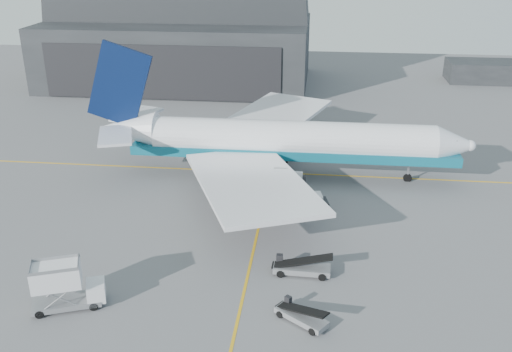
# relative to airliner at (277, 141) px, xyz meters

# --- Properties ---
(ground) EXTENTS (200.00, 200.00, 0.00)m
(ground) POSITION_rel_airliner_xyz_m (-0.75, -19.16, -4.53)
(ground) COLOR #565659
(ground) RESTS_ON ground
(taxi_lines) EXTENTS (80.00, 42.12, 0.02)m
(taxi_lines) POSITION_rel_airliner_xyz_m (-0.75, -6.50, -4.52)
(taxi_lines) COLOR gold
(taxi_lines) RESTS_ON ground
(hangar) EXTENTS (50.00, 28.30, 28.00)m
(hangar) POSITION_rel_airliner_xyz_m (-22.75, 45.78, 5.01)
(hangar) COLOR black
(hangar) RESTS_ON ground
(distant_bldg_a) EXTENTS (14.00, 8.00, 4.00)m
(distant_bldg_a) POSITION_rel_airliner_xyz_m (37.25, 52.84, -4.53)
(distant_bldg_a) COLOR black
(distant_bldg_a) RESTS_ON ground
(airliner) EXTENTS (46.16, 44.76, 16.20)m
(airliner) POSITION_rel_airliner_xyz_m (0.00, 0.00, 0.00)
(airliner) COLOR white
(airliner) RESTS_ON ground
(catering_truck) EXTENTS (6.00, 3.92, 3.87)m
(catering_truck) POSITION_rel_airliner_xyz_m (-14.45, -28.52, -2.57)
(catering_truck) COLOR slate
(catering_truck) RESTS_ON ground
(pushback_tug) EXTENTS (4.12, 2.85, 1.75)m
(pushback_tug) POSITION_rel_airliner_xyz_m (4.41, -8.74, -3.87)
(pushback_tug) COLOR black
(pushback_tug) RESTS_ON ground
(belt_loader_a) EXTENTS (5.28, 1.96, 2.00)m
(belt_loader_a) POSITION_rel_airliner_xyz_m (3.84, -21.60, -3.91)
(belt_loader_a) COLOR slate
(belt_loader_a) RESTS_ON ground
(belt_loader_b) EXTENTS (4.31, 3.66, 1.73)m
(belt_loader_b) POSITION_rel_airliner_xyz_m (4.09, -28.27, -4.00)
(belt_loader_b) COLOR slate
(belt_loader_b) RESTS_ON ground
(traffic_cone) EXTENTS (0.34, 0.34, 0.50)m
(traffic_cone) POSITION_rel_airliner_xyz_m (-1.72, -11.49, -4.30)
(traffic_cone) COLOR #FF5508
(traffic_cone) RESTS_ON ground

